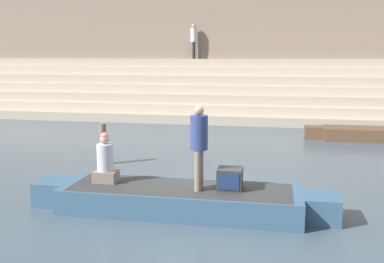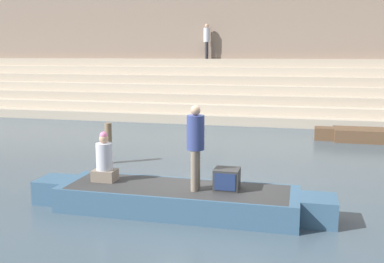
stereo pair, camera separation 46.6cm
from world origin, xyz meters
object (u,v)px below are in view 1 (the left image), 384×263
object	(u,v)px
person_rowing	(105,162)
tv_set	(230,179)
rowboat_main	(180,199)
mooring_post	(103,144)
person_on_steps	(194,39)
person_standing	(199,142)

from	to	relation	value
person_rowing	tv_set	bearing A→B (deg)	11.55
rowboat_main	person_rowing	size ratio (longest dim) A/B	5.86
mooring_post	person_on_steps	distance (m)	11.63
person_on_steps	person_rowing	bearing A→B (deg)	21.93
person_rowing	tv_set	size ratio (longest dim) A/B	2.14
mooring_post	rowboat_main	bearing A→B (deg)	-48.61
rowboat_main	mooring_post	bearing A→B (deg)	133.55
person_standing	mooring_post	size ratio (longest dim) A/B	1.41
tv_set	person_rowing	bearing A→B (deg)	-177.06
person_rowing	mooring_post	world-z (taller)	person_rowing
person_standing	person_on_steps	size ratio (longest dim) A/B	0.93
tv_set	rowboat_main	bearing A→B (deg)	-171.85
tv_set	person_on_steps	distance (m)	15.13
person_standing	mooring_post	bearing A→B (deg)	140.97
person_rowing	person_on_steps	size ratio (longest dim) A/B	0.59
rowboat_main	person_on_steps	world-z (taller)	person_on_steps
tv_set	mooring_post	distance (m)	5.06
person_standing	person_rowing	size ratio (longest dim) A/B	1.59
person_rowing	mooring_post	size ratio (longest dim) A/B	0.89
tv_set	person_on_steps	bearing A→B (deg)	106.45
person_standing	person_rowing	distance (m)	2.02
person_rowing	person_on_steps	bearing A→B (deg)	105.26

